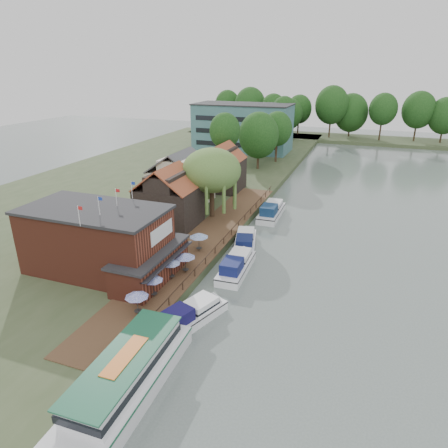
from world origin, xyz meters
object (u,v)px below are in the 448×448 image
(pub, at_px, (112,242))
(hotel_block, at_px, (243,127))
(umbrella_3, at_px, (185,263))
(cruiser_3, at_px, (271,209))
(swan, at_px, (154,359))
(umbrella_1, at_px, (153,286))
(cottage_a, at_px, (169,196))
(cottage_c, at_px, (223,167))
(willow, at_px, (212,183))
(cruiser_1, at_px, (236,263))
(cruiser_2, at_px, (245,240))
(umbrella_2, at_px, (171,269))
(cottage_b, at_px, (181,177))
(umbrella_4, at_px, (199,242))
(tour_boat, at_px, (121,382))
(cruiser_0, at_px, (191,313))
(umbrella_0, at_px, (137,303))

(pub, bearing_deg, hotel_block, 96.43)
(umbrella_3, bearing_deg, cruiser_3, 80.48)
(swan, bearing_deg, umbrella_3, 103.78)
(pub, height_order, umbrella_1, pub)
(cottage_a, bearing_deg, cottage_c, 86.99)
(cottage_a, height_order, cruiser_3, cottage_a)
(willow, bearing_deg, cottage_a, -131.99)
(cruiser_1, bearing_deg, cruiser_2, 96.35)
(umbrella_2, distance_m, cruiser_2, 13.26)
(cottage_a, distance_m, umbrella_3, 15.39)
(swan, bearing_deg, pub, 135.73)
(cottage_b, bearing_deg, cruiser_2, -38.63)
(umbrella_1, relative_size, umbrella_4, 1.00)
(pub, xyz_separation_m, cruiser_2, (10.91, 13.09, -3.52))
(pub, xyz_separation_m, cottage_b, (-4.00, 25.00, 0.60))
(cottage_c, relative_size, umbrella_3, 3.58)
(tour_boat, bearing_deg, umbrella_3, 98.84)
(pub, height_order, umbrella_2, pub)
(umbrella_2, bearing_deg, swan, -70.14)
(umbrella_1, xyz_separation_m, swan, (3.90, -7.08, -2.07))
(cruiser_1, relative_size, tour_boat, 0.62)
(cottage_c, relative_size, umbrella_4, 3.58)
(umbrella_3, distance_m, cruiser_1, 6.12)
(hotel_block, bearing_deg, cottage_b, -85.03)
(pub, bearing_deg, cottage_a, 93.81)
(umbrella_4, bearing_deg, cruiser_1, -17.51)
(cruiser_2, bearing_deg, hotel_block, 94.14)
(cottage_c, height_order, cruiser_0, cottage_c)
(umbrella_3, bearing_deg, willow, 102.49)
(pub, relative_size, cottage_c, 2.35)
(willow, bearing_deg, umbrella_1, -82.39)
(umbrella_1, xyz_separation_m, cruiser_2, (4.31, 16.24, -1.16))
(cottage_a, height_order, tour_boat, cottage_a)
(pub, height_order, cottage_c, cottage_c)
(umbrella_4, height_order, cruiser_3, umbrella_4)
(willow, relative_size, umbrella_2, 4.39)
(cruiser_0, distance_m, cruiser_3, 30.17)
(tour_boat, height_order, swan, tour_boat)
(cottage_a, xyz_separation_m, cruiser_3, (12.30, 10.73, -4.02))
(umbrella_2, height_order, swan, umbrella_2)
(umbrella_4, relative_size, cruiser_3, 0.24)
(hotel_block, distance_m, cruiser_2, 61.22)
(willow, height_order, umbrella_0, willow)
(pub, xyz_separation_m, hotel_block, (-8.00, 71.00, 2.50))
(cottage_b, bearing_deg, swan, -67.63)
(umbrella_3, xyz_separation_m, cruiser_0, (3.75, -6.88, -1.20))
(cottage_c, height_order, umbrella_3, cottage_c)
(umbrella_2, distance_m, swan, 11.71)
(umbrella_2, relative_size, cruiser_3, 0.24)
(cottage_a, height_order, umbrella_3, cottage_a)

